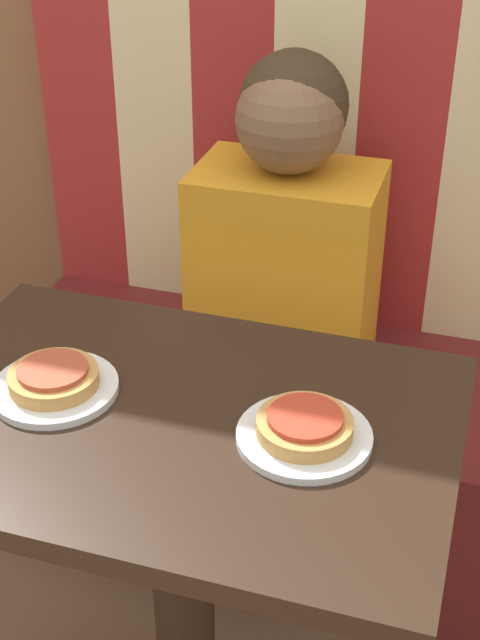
% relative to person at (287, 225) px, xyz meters
% --- Properties ---
extents(booth_seat, '(1.27, 0.56, 0.43)m').
position_rel_person_xyz_m(booth_seat, '(0.00, -0.00, -0.54)').
color(booth_seat, '#5B1919').
rests_on(booth_seat, ground_plane).
extents(booth_backrest, '(1.27, 0.06, 0.78)m').
position_rel_person_xyz_m(booth_backrest, '(-0.00, 0.24, 0.07)').
color(booth_backrest, maroon).
rests_on(booth_backrest, booth_seat).
extents(dining_table, '(0.80, 0.55, 0.75)m').
position_rel_person_xyz_m(dining_table, '(0.00, -0.63, -0.15)').
color(dining_table, black).
rests_on(dining_table, ground_plane).
extents(person, '(0.36, 0.25, 0.67)m').
position_rel_person_xyz_m(person, '(0.00, 0.00, 0.00)').
color(person, orange).
rests_on(person, booth_seat).
extents(plate_left, '(0.19, 0.19, 0.01)m').
position_rel_person_xyz_m(plate_left, '(-0.19, -0.62, -0.01)').
color(plate_left, white).
rests_on(plate_left, dining_table).
extents(plate_right, '(0.19, 0.19, 0.01)m').
position_rel_person_xyz_m(plate_right, '(0.19, -0.62, -0.01)').
color(plate_right, white).
rests_on(plate_right, dining_table).
extents(pizza_left, '(0.13, 0.13, 0.03)m').
position_rel_person_xyz_m(pizza_left, '(-0.19, -0.62, 0.01)').
color(pizza_left, '#C68E47').
rests_on(pizza_left, plate_left).
extents(pizza_right, '(0.13, 0.13, 0.03)m').
position_rel_person_xyz_m(pizza_right, '(0.19, -0.62, 0.01)').
color(pizza_right, '#C68E47').
rests_on(pizza_right, plate_right).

